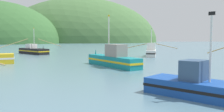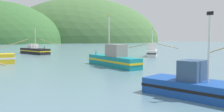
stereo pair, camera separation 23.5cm
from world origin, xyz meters
The scene contains 5 objects.
hill_mid_left centered at (-51.76, 224.33, 0.00)m, with size 155.79×124.63×88.22m, color #47703D.
fishing_boat_blue centered at (7.06, 10.93, 0.63)m, with size 6.39×5.58×4.86m.
fishing_boat_white centered at (6.74, 41.57, 0.85)m, with size 9.73×6.41×5.45m.
fishing_boat_teal centered at (0.82, 25.00, 0.91)m, with size 7.28×8.54×6.36m.
fishing_boat_black centered at (-19.32, 46.58, 0.76)m, with size 9.34×11.51×5.90m.
Camera 2 is at (3.49, -2.28, 3.36)m, focal length 36.05 mm.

